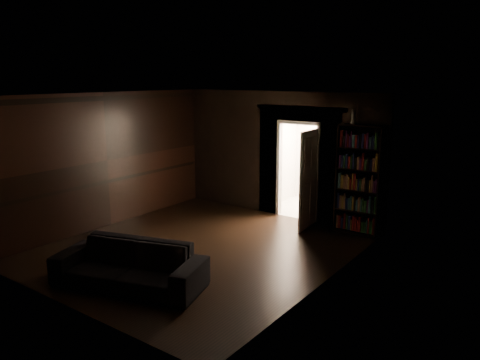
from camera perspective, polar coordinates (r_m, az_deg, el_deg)
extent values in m
plane|color=black|center=(8.75, -4.96, -8.36)|extent=(5.50, 5.50, 0.00)
cube|color=black|center=(11.26, -0.52, 3.77)|extent=(2.55, 0.10, 2.80)
cube|color=black|center=(9.83, 13.48, 2.14)|extent=(1.55, 0.10, 2.80)
cube|color=black|center=(10.23, 7.37, 8.70)|extent=(0.90, 0.10, 0.70)
cube|color=black|center=(10.15, -15.89, 2.32)|extent=(0.02, 5.50, 2.80)
cube|color=black|center=(7.01, 10.50, -1.82)|extent=(0.02, 5.50, 2.80)
cube|color=black|center=(6.59, -21.00, -3.38)|extent=(5.00, 0.02, 2.80)
cube|color=beige|center=(8.19, -5.33, 10.28)|extent=(5.00, 5.50, 0.02)
cube|color=silver|center=(10.36, 7.00, 0.94)|extent=(1.04, 0.06, 2.17)
cube|color=beige|center=(11.40, 9.07, -3.74)|extent=(2.20, 1.80, 0.10)
cube|color=beige|center=(11.88, 11.14, 3.02)|extent=(2.20, 0.10, 2.40)
cube|color=beige|center=(11.62, 4.66, 3.01)|extent=(0.10, 1.60, 2.40)
cube|color=beige|center=(10.70, 14.31, 1.84)|extent=(0.10, 1.60, 2.40)
cube|color=beige|center=(10.98, 9.52, 8.89)|extent=(2.20, 1.80, 0.10)
cube|color=#C0676D|center=(11.71, 11.23, 7.91)|extent=(2.00, 0.04, 0.26)
imported|color=black|center=(7.31, -13.39, -9.30)|extent=(2.47, 1.61, 0.88)
cube|color=black|center=(9.56, 14.33, -0.03)|extent=(0.95, 0.51, 2.20)
cube|color=white|center=(11.36, 12.97, 0.58)|extent=(0.80, 0.75, 1.65)
cube|color=silver|center=(9.76, 8.35, 0.03)|extent=(0.12, 0.85, 2.05)
cube|color=silver|center=(9.51, 13.62, 7.54)|extent=(0.11, 0.11, 0.29)
cube|color=black|center=(11.16, 13.45, 5.26)|extent=(0.58, 0.19, 0.24)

